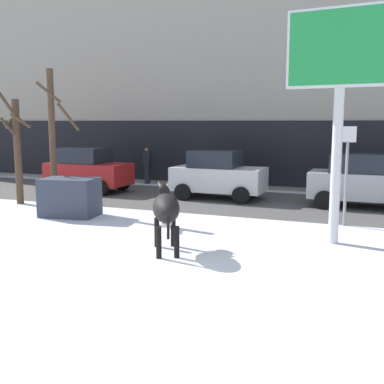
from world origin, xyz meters
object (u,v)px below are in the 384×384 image
at_px(cow_black, 166,209).
at_px(bare_tree_right_lot, 16,146).
at_px(street_sign, 347,168).
at_px(car_red_hatchback, 88,170).
at_px(car_white_hatchback, 218,175).
at_px(pedestrian_near_billboard, 147,165).
at_px(bare_tree_left_lot, 53,137).
at_px(dumpster, 70,197).
at_px(billboard, 341,62).
at_px(car_silver_hatchback, 361,181).

relative_size(cow_black, bare_tree_right_lot, 0.44).
height_order(cow_black, street_sign, street_sign).
bearing_deg(bare_tree_right_lot, car_red_hatchback, 80.91).
relative_size(car_white_hatchback, pedestrian_near_billboard, 2.02).
relative_size(bare_tree_left_lot, bare_tree_right_lot, 1.10).
distance_m(car_red_hatchback, car_white_hatchback, 5.76).
relative_size(car_red_hatchback, dumpster, 2.06).
distance_m(car_red_hatchback, bare_tree_right_lot, 3.78).
relative_size(cow_black, street_sign, 0.66).
distance_m(car_red_hatchback, dumpster, 5.40).
relative_size(car_red_hatchback, street_sign, 1.24).
bearing_deg(dumpster, cow_black, -29.88).
xyz_separation_m(billboard, car_white_hatchback, (-4.80, 5.38, -3.39)).
xyz_separation_m(bare_tree_right_lot, street_sign, (11.23, 0.54, -0.43)).
relative_size(cow_black, pedestrian_near_billboard, 1.08).
bearing_deg(cow_black, street_sign, 50.53).
bearing_deg(street_sign, billboard, -92.78).
relative_size(cow_black, billboard, 0.33).
distance_m(cow_black, pedestrian_near_billboard, 12.13).
bearing_deg(bare_tree_left_lot, billboard, -7.33).
bearing_deg(bare_tree_left_lot, street_sign, 6.10).
bearing_deg(pedestrian_near_billboard, car_red_hatchback, -109.68).
xyz_separation_m(billboard, dumpster, (-8.02, 0.42, -3.71)).
xyz_separation_m(car_red_hatchback, bare_tree_left_lot, (1.40, -3.99, 1.51)).
relative_size(billboard, street_sign, 1.97).
height_order(bare_tree_left_lot, dumpster, bare_tree_left_lot).
bearing_deg(pedestrian_near_billboard, car_white_hatchback, -33.20).
bearing_deg(street_sign, bare_tree_left_lot, -173.90).
bearing_deg(dumpster, bare_tree_right_lot, 158.75).
height_order(cow_black, car_red_hatchback, car_red_hatchback).
relative_size(pedestrian_near_billboard, street_sign, 0.61).
bearing_deg(bare_tree_left_lot, dumpster, -33.86).
distance_m(cow_black, car_red_hatchback, 10.21).
bearing_deg(car_white_hatchback, bare_tree_left_lot, -136.05).
xyz_separation_m(cow_black, billboard, (3.48, 2.19, 3.32)).
distance_m(pedestrian_near_billboard, dumpster, 8.10).
relative_size(bare_tree_left_lot, dumpster, 2.74).
height_order(car_white_hatchback, bare_tree_right_lot, bare_tree_right_lot).
height_order(car_white_hatchback, street_sign, street_sign).
xyz_separation_m(bare_tree_left_lot, street_sign, (9.26, 0.99, -0.77)).
height_order(cow_black, bare_tree_left_lot, bare_tree_left_lot).
bearing_deg(bare_tree_left_lot, bare_tree_right_lot, 167.25).
relative_size(car_silver_hatchback, bare_tree_right_lot, 0.83).
distance_m(car_silver_hatchback, pedestrian_near_billboard, 10.22).
bearing_deg(dumpster, street_sign, 12.16).
bearing_deg(cow_black, billboard, 32.16).
distance_m(cow_black, bare_tree_right_lot, 8.61).
bearing_deg(street_sign, cow_black, -129.47).
xyz_separation_m(billboard, car_red_hatchback, (-10.56, 5.17, -3.39)).
bearing_deg(car_red_hatchback, car_silver_hatchback, 1.46).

